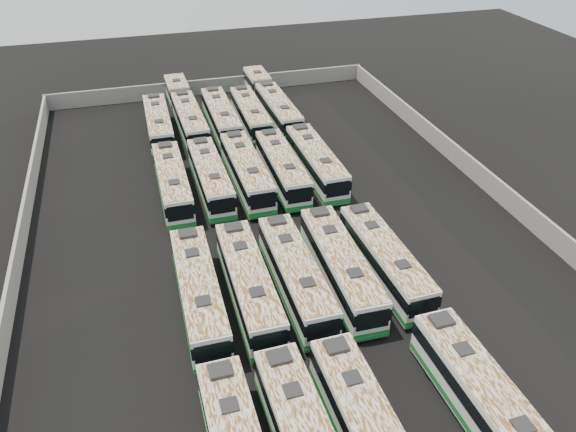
% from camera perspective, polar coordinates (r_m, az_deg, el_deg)
% --- Properties ---
extents(ground, '(140.00, 140.00, 0.00)m').
position_cam_1_polar(ground, '(51.47, -0.82, -1.59)').
color(ground, black).
rests_on(ground, ground).
extents(perimeter_wall, '(45.20, 73.20, 2.20)m').
position_cam_1_polar(perimeter_wall, '(50.85, -0.83, -0.58)').
color(perimeter_wall, slate).
rests_on(perimeter_wall, ground).
extents(bus_front_far_right, '(3.12, 13.26, 3.72)m').
position_cam_1_polar(bus_front_far_right, '(36.91, 19.46, -17.45)').
color(bus_front_far_right, beige).
rests_on(bus_front_far_right, ground).
extents(bus_midfront_far_left, '(2.90, 13.12, 3.69)m').
position_cam_1_polar(bus_midfront_far_left, '(42.41, -9.03, -7.67)').
color(bus_midfront_far_left, beige).
rests_on(bus_midfront_far_left, ground).
extents(bus_midfront_left, '(2.80, 13.03, 3.67)m').
position_cam_1_polar(bus_midfront_left, '(42.73, -3.99, -6.92)').
color(bus_midfront_left, beige).
rests_on(bus_midfront_left, ground).
extents(bus_midfront_center, '(2.76, 12.97, 3.66)m').
position_cam_1_polar(bus_midfront_center, '(43.44, 0.81, -6.06)').
color(bus_midfront_center, beige).
rests_on(bus_midfront_center, ground).
extents(bus_midfront_right, '(3.08, 13.28, 3.73)m').
position_cam_1_polar(bus_midfront_right, '(44.44, 5.37, -5.13)').
color(bus_midfront_right, beige).
rests_on(bus_midfront_right, ground).
extents(bus_midfront_far_right, '(2.99, 12.74, 3.57)m').
position_cam_1_polar(bus_midfront_far_right, '(45.77, 9.79, -4.35)').
color(bus_midfront_far_right, beige).
rests_on(bus_midfront_far_right, ground).
extents(bus_midback_far_left, '(2.71, 12.73, 3.59)m').
position_cam_1_polar(bus_midback_far_left, '(56.63, -11.65, 3.36)').
color(bus_midback_far_left, beige).
rests_on(bus_midback_far_left, ground).
extents(bus_midback_left, '(2.84, 12.69, 3.57)m').
position_cam_1_polar(bus_midback_left, '(56.99, -7.88, 3.95)').
color(bus_midback_left, beige).
rests_on(bus_midback_left, ground).
extents(bus_midback_center, '(2.94, 13.25, 3.73)m').
position_cam_1_polar(bus_midback_center, '(57.47, -4.22, 4.55)').
color(bus_midback_center, beige).
rests_on(bus_midback_center, ground).
extents(bus_midback_right, '(2.84, 12.84, 3.61)m').
position_cam_1_polar(bus_midback_right, '(58.15, -0.60, 4.94)').
color(bus_midback_right, beige).
rests_on(bus_midback_right, ground).
extents(bus_midback_far_right, '(2.83, 13.08, 3.68)m').
position_cam_1_polar(bus_midback_far_right, '(59.25, 2.86, 5.51)').
color(bus_midback_far_right, beige).
rests_on(bus_midback_far_right, ground).
extents(bus_back_far_left, '(2.82, 12.76, 3.59)m').
position_cam_1_polar(bus_back_far_left, '(69.75, -13.01, 9.06)').
color(bus_back_far_left, beige).
rests_on(bus_back_far_left, ground).
extents(bus_back_left, '(3.17, 19.99, 3.62)m').
position_cam_1_polar(bus_back_left, '(73.01, -10.36, 10.49)').
color(bus_back_left, beige).
rests_on(bus_back_left, ground).
extents(bus_back_center, '(2.78, 13.08, 3.69)m').
position_cam_1_polar(bus_back_center, '(70.33, -6.81, 9.94)').
color(bus_back_center, beige).
rests_on(bus_back_center, ground).
extents(bus_back_right, '(2.84, 12.69, 3.57)m').
position_cam_1_polar(bus_back_right, '(70.87, -3.83, 10.23)').
color(bus_back_right, beige).
rests_on(bus_back_right, ground).
extents(bus_back_far_right, '(2.96, 20.05, 3.63)m').
position_cam_1_polar(bus_back_far_right, '(74.90, -1.74, 11.61)').
color(bus_back_far_right, beige).
rests_on(bus_back_far_right, ground).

